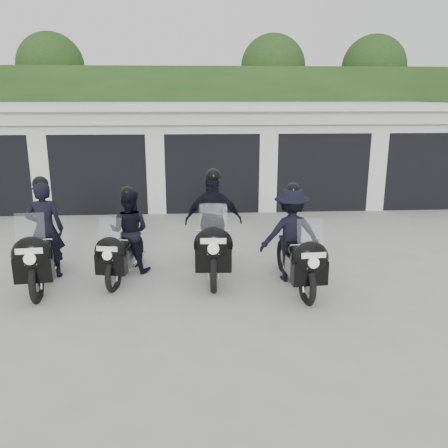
{
  "coord_description": "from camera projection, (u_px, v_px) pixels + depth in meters",
  "views": [
    {
      "loc": [
        -0.5,
        -7.53,
        3.2
      ],
      "look_at": [
        -0.0,
        0.37,
        1.05
      ],
      "focal_mm": 38.0,
      "sensor_mm": 36.0,
      "label": 1
    }
  ],
  "objects": [
    {
      "name": "ground",
      "position": [
        225.0,
        289.0,
        8.12
      ],
      "size": [
        80.0,
        80.0,
        0.0
      ],
      "primitive_type": "plane",
      "color": "#9A9A94",
      "rests_on": "ground"
    },
    {
      "name": "garage_block",
      "position": [
        209.0,
        152.0,
        15.51
      ],
      "size": [
        16.4,
        6.8,
        2.96
      ],
      "color": "silver",
      "rests_on": "ground"
    },
    {
      "name": "background_vegetation",
      "position": [
        214.0,
        106.0,
        19.86
      ],
      "size": [
        20.0,
        3.9,
        5.8
      ],
      "color": "#1D3C15",
      "rests_on": "ground"
    },
    {
      "name": "police_bike_a",
      "position": [
        42.0,
        242.0,
        8.19
      ],
      "size": [
        0.8,
        2.19,
        1.91
      ],
      "rotation": [
        0.0,
        0.0,
        0.11
      ],
      "color": "black",
      "rests_on": "ground"
    },
    {
      "name": "police_bike_b",
      "position": [
        127.0,
        237.0,
        8.62
      ],
      "size": [
        0.92,
        1.9,
        1.67
      ],
      "rotation": [
        0.0,
        0.0,
        -0.2
      ],
      "color": "black",
      "rests_on": "ground"
    },
    {
      "name": "police_bike_c",
      "position": [
        213.0,
        228.0,
        8.74
      ],
      "size": [
        1.1,
        2.27,
        1.97
      ],
      "rotation": [
        0.0,
        0.0,
        -0.04
      ],
      "color": "black",
      "rests_on": "ground"
    },
    {
      "name": "police_bike_d",
      "position": [
        293.0,
        241.0,
        8.19
      ],
      "size": [
        1.13,
        2.09,
        1.81
      ],
      "rotation": [
        0.0,
        0.0,
        0.09
      ],
      "color": "black",
      "rests_on": "ground"
    }
  ]
}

